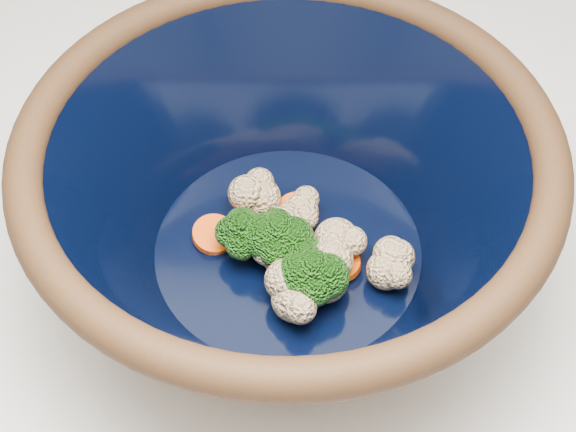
# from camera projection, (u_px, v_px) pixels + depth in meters

# --- Properties ---
(mixing_bowl) EXTENTS (0.45, 0.45, 0.16)m
(mixing_bowl) POSITION_uv_depth(u_px,v_px,m) (288.00, 202.00, 0.56)
(mixing_bowl) COLOR black
(mixing_bowl) RESTS_ON counter
(vegetable_pile) EXTENTS (0.16, 0.12, 0.05)m
(vegetable_pile) POSITION_uv_depth(u_px,v_px,m) (295.00, 249.00, 0.57)
(vegetable_pile) COLOR #608442
(vegetable_pile) RESTS_ON mixing_bowl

